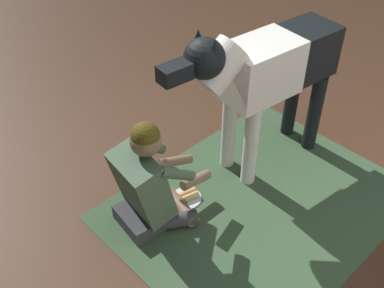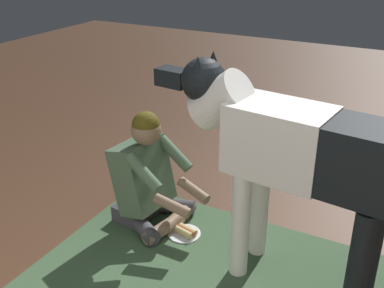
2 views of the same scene
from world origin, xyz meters
name	(u,v)px [view 1 (image 1 of 2)]	position (x,y,z in m)	size (l,w,h in m)	color
ground_plane	(254,168)	(0.00, 0.00, 0.00)	(13.41, 13.41, 0.00)	#4A2E1E
area_rug	(258,204)	(0.30, 0.29, 0.00)	(2.11, 1.66, 0.01)	#3A5638
person_sitting_on_floor	(149,183)	(0.97, -0.17, 0.36)	(0.71, 0.57, 0.86)	#39393F
large_dog	(266,72)	(-0.07, -0.05, 0.86)	(1.71, 0.47, 1.33)	silver
hot_dog_on_plate	(186,196)	(0.65, -0.13, 0.03)	(0.23, 0.23, 0.06)	white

